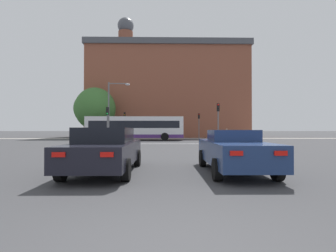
# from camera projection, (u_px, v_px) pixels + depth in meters

# --- Properties ---
(stop_line_strip) EXTENTS (8.95, 0.30, 0.01)m
(stop_line_strip) POSITION_uv_depth(u_px,v_px,m) (164.00, 144.00, 25.95)
(stop_line_strip) COLOR silver
(stop_line_strip) RESTS_ON ground_plane
(far_pavement) EXTENTS (69.94, 2.50, 0.01)m
(far_pavement) POSITION_uv_depth(u_px,v_px,m) (164.00, 138.00, 40.61)
(far_pavement) COLOR #A09B91
(far_pavement) RESTS_ON ground_plane
(brick_civic_building) EXTENTS (28.91, 15.84, 23.49)m
(brick_civic_building) POSITION_uv_depth(u_px,v_px,m) (167.00, 93.00, 51.70)
(brick_civic_building) COLOR brown
(brick_civic_building) RESTS_ON ground_plane
(car_saloon_left) EXTENTS (2.04, 4.94, 1.50)m
(car_saloon_left) POSITION_uv_depth(u_px,v_px,m) (106.00, 149.00, 8.75)
(car_saloon_left) COLOR black
(car_saloon_left) RESTS_ON ground_plane
(car_roadster_right) EXTENTS (1.94, 4.71, 1.42)m
(car_roadster_right) POSITION_uv_depth(u_px,v_px,m) (234.00, 151.00, 8.75)
(car_roadster_right) COLOR navy
(car_roadster_right) RESTS_ON ground_plane
(bus_crossing_lead) EXTENTS (12.29, 2.65, 3.04)m
(bus_crossing_lead) POSITION_uv_depth(u_px,v_px,m) (135.00, 128.00, 33.64)
(bus_crossing_lead) COLOR silver
(bus_crossing_lead) RESTS_ON ground_plane
(traffic_light_near_left) EXTENTS (0.26, 0.31, 3.65)m
(traffic_light_near_left) POSITION_uv_depth(u_px,v_px,m) (107.00, 119.00, 26.08)
(traffic_light_near_left) COLOR slate
(traffic_light_near_left) RESTS_ON ground_plane
(traffic_light_near_right) EXTENTS (0.26, 0.31, 4.05)m
(traffic_light_near_right) POSITION_uv_depth(u_px,v_px,m) (218.00, 116.00, 26.43)
(traffic_light_near_right) COLOR slate
(traffic_light_near_right) RESTS_ON ground_plane
(traffic_light_far_right) EXTENTS (0.26, 0.31, 3.86)m
(traffic_light_far_right) POSITION_uv_depth(u_px,v_px,m) (199.00, 122.00, 40.08)
(traffic_light_far_right) COLOR slate
(traffic_light_far_right) RESTS_ON ground_plane
(traffic_light_far_left) EXTENTS (0.26, 0.31, 4.00)m
(traffic_light_far_left) POSITION_uv_depth(u_px,v_px,m) (125.00, 121.00, 39.54)
(traffic_light_far_left) COLOR slate
(traffic_light_far_left) RESTS_ON ground_plane
(street_lamp_junction) EXTENTS (2.41, 0.36, 6.62)m
(street_lamp_junction) POSITION_uv_depth(u_px,v_px,m) (113.00, 105.00, 28.76)
(street_lamp_junction) COLOR slate
(street_lamp_junction) RESTS_ON ground_plane
(pedestrian_waiting) EXTENTS (0.41, 0.25, 1.57)m
(pedestrian_waiting) POSITION_uv_depth(u_px,v_px,m) (227.00, 133.00, 41.68)
(pedestrian_waiting) COLOR black
(pedestrian_waiting) RESTS_ON ground_plane
(pedestrian_walking_east) EXTENTS (0.32, 0.45, 1.57)m
(pedestrian_walking_east) POSITION_uv_depth(u_px,v_px,m) (101.00, 133.00, 39.77)
(pedestrian_walking_east) COLOR brown
(pedestrian_walking_east) RESTS_ON ground_plane
(tree_by_building) EXTENTS (3.92, 3.92, 5.87)m
(tree_by_building) POSITION_uv_depth(u_px,v_px,m) (97.00, 116.00, 45.22)
(tree_by_building) COLOR #4C3823
(tree_by_building) RESTS_ON ground_plane
(tree_kerbside) EXTENTS (5.06, 5.06, 7.53)m
(tree_kerbside) POSITION_uv_depth(u_px,v_px,m) (90.00, 108.00, 43.15)
(tree_kerbside) COLOR #4C3823
(tree_kerbside) RESTS_ON ground_plane
(tree_distant) EXTENTS (6.29, 6.29, 7.98)m
(tree_distant) POSITION_uv_depth(u_px,v_px,m) (95.00, 109.00, 41.05)
(tree_distant) COLOR #4C3823
(tree_distant) RESTS_ON ground_plane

